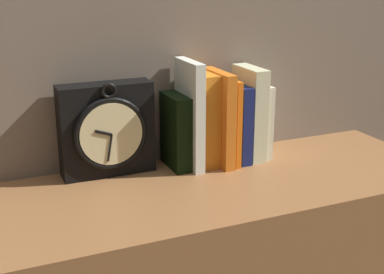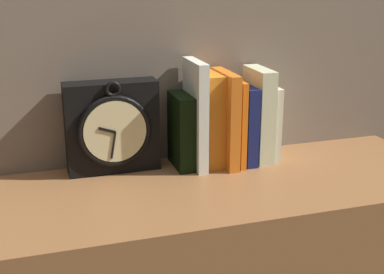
{
  "view_description": "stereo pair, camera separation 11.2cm",
  "coord_description": "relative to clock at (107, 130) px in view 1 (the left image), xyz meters",
  "views": [
    {
      "loc": [
        -0.43,
        -0.98,
        1.38
      ],
      "look_at": [
        0.0,
        0.0,
        1.03
      ],
      "focal_mm": 50.0,
      "sensor_mm": 36.0,
      "label": 1
    },
    {
      "loc": [
        -0.32,
        -1.02,
        1.38
      ],
      "look_at": [
        0.0,
        0.0,
        1.03
      ],
      "focal_mm": 50.0,
      "sensor_mm": 36.0,
      "label": 2
    }
  ],
  "objects": [
    {
      "name": "book_slot1_white",
      "position": [
        0.19,
        -0.03,
        0.02
      ],
      "size": [
        0.02,
        0.13,
        0.25
      ],
      "color": "white",
      "rests_on": "bookshelf"
    },
    {
      "name": "book_slot6_cream",
      "position": [
        0.35,
        -0.02,
        0.01
      ],
      "size": [
        0.04,
        0.12,
        0.23
      ],
      "color": "beige",
      "rests_on": "bookshelf"
    },
    {
      "name": "book_slot2_orange",
      "position": [
        0.23,
        -0.02,
        0.0
      ],
      "size": [
        0.04,
        0.11,
        0.22
      ],
      "color": "orange",
      "rests_on": "bookshelf"
    },
    {
      "name": "book_slot0_black",
      "position": [
        0.16,
        -0.02,
        -0.02
      ],
      "size": [
        0.04,
        0.11,
        0.17
      ],
      "color": "black",
      "rests_on": "bookshelf"
    },
    {
      "name": "book_slot4_orange",
      "position": [
        0.29,
        -0.03,
        -0.0
      ],
      "size": [
        0.01,
        0.13,
        0.21
      ],
      "color": "orange",
      "rests_on": "bookshelf"
    },
    {
      "name": "wall_back",
      "position": [
        0.14,
        0.07,
        0.27
      ],
      "size": [
        6.0,
        0.05,
        2.6
      ],
      "color": "#756656",
      "rests_on": "ground_plane"
    },
    {
      "name": "book_slot7_cream",
      "position": [
        0.38,
        -0.02,
        -0.01
      ],
      "size": [
        0.02,
        0.11,
        0.18
      ],
      "color": "beige",
      "rests_on": "bookshelf"
    },
    {
      "name": "book_slot5_navy",
      "position": [
        0.31,
        -0.03,
        -0.01
      ],
      "size": [
        0.03,
        0.12,
        0.19
      ],
      "color": "navy",
      "rests_on": "bookshelf"
    },
    {
      "name": "clock",
      "position": [
        0.0,
        0.0,
        0.0
      ],
      "size": [
        0.21,
        0.08,
        0.22
      ],
      "color": "black",
      "rests_on": "bookshelf"
    },
    {
      "name": "book_slot3_orange",
      "position": [
        0.26,
        -0.03,
        0.01
      ],
      "size": [
        0.03,
        0.14,
        0.22
      ],
      "color": "orange",
      "rests_on": "bookshelf"
    }
  ]
}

